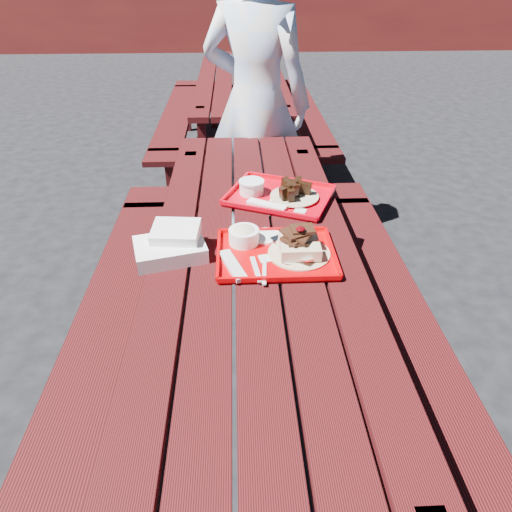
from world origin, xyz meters
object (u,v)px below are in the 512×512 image
(near_tray, at_px, (275,246))
(picnic_table_far, at_px, (241,98))
(far_tray, at_px, (278,194))
(person, at_px, (256,103))
(picnic_table_near, at_px, (254,291))

(near_tray, bearing_deg, picnic_table_far, 91.47)
(far_tray, bearing_deg, person, 93.05)
(picnic_table_near, relative_size, far_tray, 4.62)
(far_tray, bearing_deg, near_tray, -95.95)
(near_tray, distance_m, person, 1.40)
(picnic_table_far, distance_m, near_tray, 2.84)
(near_tray, distance_m, far_tray, 0.44)
(near_tray, relative_size, person, 0.23)
(picnic_table_near, distance_m, person, 1.41)
(picnic_table_far, height_order, person, person)
(picnic_table_far, height_order, far_tray, far_tray)
(far_tray, height_order, person, person)
(picnic_table_far, xyz_separation_m, far_tray, (0.12, -2.40, 0.21))
(picnic_table_near, height_order, near_tray, near_tray)
(picnic_table_near, bearing_deg, picnic_table_far, 90.00)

